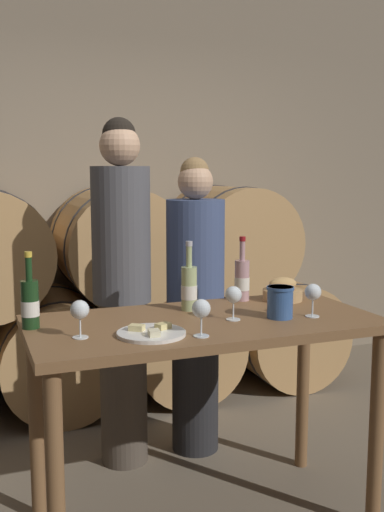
{
  "coord_description": "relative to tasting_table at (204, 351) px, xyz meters",
  "views": [
    {
      "loc": [
        -0.92,
        -2.28,
        1.53
      ],
      "look_at": [
        0.0,
        0.14,
        1.17
      ],
      "focal_mm": 42.0,
      "sensor_mm": 36.0,
      "label": 1
    }
  ],
  "objects": [
    {
      "name": "blue_crock",
      "position": [
        0.31,
        -0.09,
        0.21
      ],
      "size": [
        0.12,
        0.12,
        0.14
      ],
      "color": "#335693",
      "rests_on": "tasting_table"
    },
    {
      "name": "wine_glass_right",
      "position": [
        0.45,
        -0.12,
        0.24
      ],
      "size": [
        0.07,
        0.07,
        0.14
      ],
      "color": "white",
      "rests_on": "tasting_table"
    },
    {
      "name": "stone_wall_back",
      "position": [
        0.0,
        2.09,
        0.82
      ],
      "size": [
        10.0,
        0.12,
        3.2
      ],
      "color": "gray",
      "rests_on": "ground_plane"
    },
    {
      "name": "wine_glass_far_left",
      "position": [
        -0.54,
        -0.1,
        0.24
      ],
      "size": [
        0.07,
        0.07,
        0.14
      ],
      "color": "white",
      "rests_on": "tasting_table"
    },
    {
      "name": "wine_glass_left",
      "position": [
        -0.11,
        -0.24,
        0.24
      ],
      "size": [
        0.07,
        0.07,
        0.14
      ],
      "color": "white",
      "rests_on": "tasting_table"
    },
    {
      "name": "wine_bottle_rose",
      "position": [
        0.31,
        0.28,
        0.24
      ],
      "size": [
        0.07,
        0.07,
        0.31
      ],
      "color": "#BC8E93",
      "rests_on": "tasting_table"
    },
    {
      "name": "tasting_table",
      "position": [
        0.0,
        0.0,
        0.0
      ],
      "size": [
        1.47,
        0.71,
        0.92
      ],
      "color": "brown",
      "rests_on": "ground_plane"
    },
    {
      "name": "person_right",
      "position": [
        0.22,
        0.68,
        0.04
      ],
      "size": [
        0.31,
        0.31,
        1.61
      ],
      "color": "#232326",
      "rests_on": "ground_plane"
    },
    {
      "name": "wine_bottle_white",
      "position": [
        0.0,
        0.18,
        0.24
      ],
      "size": [
        0.07,
        0.07,
        0.31
      ],
      "color": "#ADBC7F",
      "rests_on": "tasting_table"
    },
    {
      "name": "cheese_plate",
      "position": [
        -0.28,
        -0.16,
        0.15
      ],
      "size": [
        0.26,
        0.26,
        0.04
      ],
      "color": "white",
      "rests_on": "tasting_table"
    },
    {
      "name": "barrel_stack",
      "position": [
        -0.0,
        1.56,
        -0.11
      ],
      "size": [
        3.21,
        0.82,
        1.44
      ],
      "color": "tan",
      "rests_on": "ground_plane"
    },
    {
      "name": "wine_glass_center",
      "position": [
        0.11,
        -0.05,
        0.24
      ],
      "size": [
        0.07,
        0.07,
        0.14
      ],
      "color": "white",
      "rests_on": "tasting_table"
    },
    {
      "name": "wine_bottle_red",
      "position": [
        -0.7,
        0.11,
        0.24
      ],
      "size": [
        0.07,
        0.07,
        0.31
      ],
      "color": "#193819",
      "rests_on": "tasting_table"
    },
    {
      "name": "bread_basket",
      "position": [
        0.5,
        0.22,
        0.18
      ],
      "size": [
        0.19,
        0.19,
        0.11
      ],
      "color": "tan",
      "rests_on": "tasting_table"
    },
    {
      "name": "person_left",
      "position": [
        -0.18,
        0.68,
        0.16
      ],
      "size": [
        0.3,
        0.3,
        1.8
      ],
      "color": "#4C4238",
      "rests_on": "ground_plane"
    }
  ]
}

